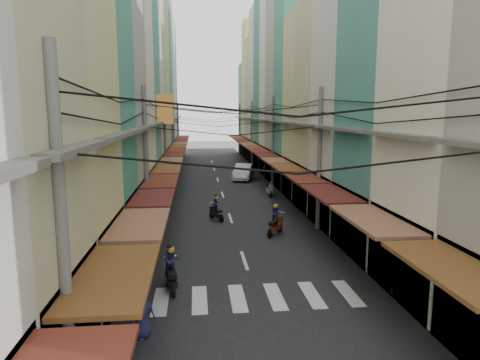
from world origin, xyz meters
TOP-DOWN VIEW (x-y plane):
  - ground at (0.00, 0.00)m, footprint 160.00×160.00m
  - road at (0.00, 20.00)m, footprint 10.00×80.00m
  - sidewalk_left at (-6.50, 20.00)m, footprint 3.00×80.00m
  - sidewalk_right at (6.50, 20.00)m, footprint 3.00×80.00m
  - crosswalk at (-0.00, -6.00)m, footprint 7.55×2.40m
  - building_row_left at (-7.92, 16.56)m, footprint 7.80×67.67m
  - building_row_right at (7.92, 16.45)m, footprint 7.80×68.98m
  - utility_poles at (0.00, 15.01)m, footprint 10.20×66.13m
  - white_car at (2.65, 21.92)m, footprint 5.98×3.53m
  - bicycle at (7.50, -3.00)m, footprint 1.54×0.58m
  - moving_scooters at (0.24, 2.72)m, footprint 7.36×19.91m
  - parked_scooters at (4.95, -3.46)m, footprint 12.77×11.95m
  - pedestrians at (-3.62, 2.73)m, footprint 12.77×19.64m
  - market_umbrella at (6.16, -0.86)m, footprint 2.21×2.21m
  - traffic_sign at (5.78, -4.85)m, footprint 0.10×0.65m

SIDE VIEW (x-z plane):
  - ground at x=0.00m, z-range 0.00..0.00m
  - white_car at x=2.65m, z-range -0.99..0.99m
  - bicycle at x=7.50m, z-range -0.53..0.53m
  - road at x=0.00m, z-range 0.00..0.02m
  - crosswalk at x=0.00m, z-range 0.02..0.03m
  - sidewalk_left at x=-6.50m, z-range 0.00..0.06m
  - sidewalk_right at x=6.50m, z-range 0.00..0.06m
  - parked_scooters at x=4.95m, z-range -0.04..0.97m
  - moving_scooters at x=0.24m, z-range -0.39..1.49m
  - pedestrians at x=-3.62m, z-range -0.08..2.10m
  - market_umbrella at x=6.16m, z-range 0.89..3.22m
  - traffic_sign at x=5.78m, z-range 0.69..3.67m
  - utility_poles at x=0.00m, z-range 2.49..10.69m
  - building_row_right at x=7.92m, z-range -1.89..20.71m
  - building_row_left at x=-7.92m, z-range -2.07..21.63m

